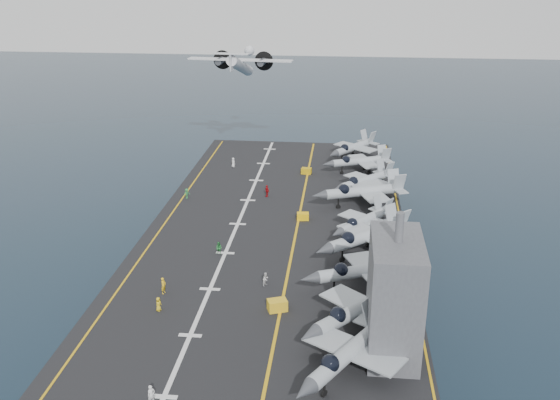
# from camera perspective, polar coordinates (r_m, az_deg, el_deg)

# --- Properties ---
(ground) EXTENTS (500.00, 500.00, 0.00)m
(ground) POSITION_cam_1_polar(r_m,az_deg,el_deg) (97.96, -0.25, -7.96)
(ground) COLOR #142135
(ground) RESTS_ON ground
(hull) EXTENTS (36.00, 90.00, 10.00)m
(hull) POSITION_cam_1_polar(r_m,az_deg,el_deg) (95.63, -0.25, -5.34)
(hull) COLOR #56595E
(hull) RESTS_ON ground
(flight_deck) EXTENTS (38.00, 92.00, 0.40)m
(flight_deck) POSITION_cam_1_polar(r_m,az_deg,el_deg) (93.43, -0.26, -2.48)
(flight_deck) COLOR black
(flight_deck) RESTS_ON hull
(foul_line) EXTENTS (0.35, 90.00, 0.02)m
(foul_line) POSITION_cam_1_polar(r_m,az_deg,el_deg) (93.09, 1.58, -2.43)
(foul_line) COLOR gold
(foul_line) RESTS_ON flight_deck
(landing_centerline) EXTENTS (0.50, 90.00, 0.02)m
(landing_centerline) POSITION_cam_1_polar(r_m,az_deg,el_deg) (94.13, -3.89, -2.20)
(landing_centerline) COLOR silver
(landing_centerline) RESTS_ON flight_deck
(deck_edge_port) EXTENTS (0.25, 90.00, 0.02)m
(deck_edge_port) POSITION_cam_1_polar(r_m,az_deg,el_deg) (96.54, -10.34, -1.90)
(deck_edge_port) COLOR gold
(deck_edge_port) RESTS_ON flight_deck
(deck_edge_stbd) EXTENTS (0.25, 90.00, 0.02)m
(deck_edge_stbd) POSITION_cam_1_polar(r_m,az_deg,el_deg) (93.31, 11.12, -2.79)
(deck_edge_stbd) COLOR gold
(deck_edge_stbd) RESTS_ON flight_deck
(island_superstructure) EXTENTS (5.00, 10.00, 15.00)m
(island_superstructure) POSITION_cam_1_polar(r_m,az_deg,el_deg) (62.85, 10.50, -7.48)
(island_superstructure) COLOR #56595E
(island_superstructure) RESTS_ON flight_deck
(fighter_jet_0) EXTENTS (16.35, 17.95, 5.19)m
(fighter_jet_0) POSITION_cam_1_polar(r_m,az_deg,el_deg) (61.08, 6.35, -13.54)
(fighter_jet_0) COLOR #8F969D
(fighter_jet_0) RESTS_ON flight_deck
(fighter_jet_1) EXTENTS (17.69, 18.11, 5.28)m
(fighter_jet_1) POSITION_cam_1_polar(r_m,az_deg,el_deg) (67.80, 7.24, -9.71)
(fighter_jet_1) COLOR #999FA9
(fighter_jet_1) RESTS_ON flight_deck
(fighter_jet_2) EXTENTS (17.34, 14.78, 5.09)m
(fighter_jet_2) POSITION_cam_1_polar(r_m,az_deg,el_deg) (75.85, 7.87, -6.29)
(fighter_jet_2) COLOR #8D959D
(fighter_jet_2) RESTS_ON flight_deck
(fighter_jet_3) EXTENTS (18.44, 18.03, 5.38)m
(fighter_jet_3) POSITION_cam_1_polar(r_m,az_deg,el_deg) (84.54, 7.96, -3.19)
(fighter_jet_3) COLOR #8C939D
(fighter_jet_3) RESTS_ON flight_deck
(fighter_jet_4) EXTENTS (14.53, 15.33, 4.44)m
(fighter_jet_4) POSITION_cam_1_polar(r_m,az_deg,el_deg) (90.57, 7.70, -1.80)
(fighter_jet_4) COLOR gray
(fighter_jet_4) RESTS_ON flight_deck
(fighter_jet_5) EXTENTS (18.01, 15.04, 5.34)m
(fighter_jet_5) POSITION_cam_1_polar(r_m,az_deg,el_deg) (100.79, 7.68, 0.88)
(fighter_jet_5) COLOR gray
(fighter_jet_5) RESTS_ON flight_deck
(fighter_jet_6) EXTENTS (15.84, 15.94, 4.68)m
(fighter_jet_6) POSITION_cam_1_polar(r_m,az_deg,el_deg) (106.82, 7.83, 1.87)
(fighter_jet_6) COLOR #8C929B
(fighter_jet_6) RESTS_ON flight_deck
(fighter_jet_7) EXTENTS (15.50, 13.13, 4.56)m
(fighter_jet_7) POSITION_cam_1_polar(r_m,az_deg,el_deg) (117.25, 7.37, 3.61)
(fighter_jet_7) COLOR #9FA6AE
(fighter_jet_7) RESTS_ON flight_deck
(fighter_jet_8) EXTENTS (15.27, 16.20, 4.69)m
(fighter_jet_8) POSITION_cam_1_polar(r_m,az_deg,el_deg) (125.67, 6.75, 4.86)
(fighter_jet_8) COLOR #9EA7AF
(fighter_jet_8) RESTS_ON flight_deck
(tow_cart_a) EXTENTS (2.52, 2.08, 1.30)m
(tow_cart_a) POSITION_cam_1_polar(r_m,az_deg,el_deg) (71.58, -0.25, -9.59)
(tow_cart_a) COLOR gold
(tow_cart_a) RESTS_ON flight_deck
(tow_cart_b) EXTENTS (1.89, 1.32, 1.08)m
(tow_cart_b) POSITION_cam_1_polar(r_m,az_deg,el_deg) (95.40, 2.10, -1.50)
(tow_cart_b) COLOR #EEB608
(tow_cart_b) RESTS_ON flight_deck
(tow_cart_c) EXTENTS (1.97, 1.42, 1.10)m
(tow_cart_c) POSITION_cam_1_polar(r_m,az_deg,el_deg) (116.00, 2.43, 2.68)
(tow_cart_c) COLOR #C89C0C
(tow_cart_c) RESTS_ON flight_deck
(crew_0) EXTENTS (0.92, 1.15, 1.67)m
(crew_0) POSITION_cam_1_polar(r_m,az_deg,el_deg) (72.73, -11.05, -9.32)
(crew_0) COLOR gold
(crew_0) RESTS_ON flight_deck
(crew_1) EXTENTS (1.13, 1.41, 2.05)m
(crew_1) POSITION_cam_1_polar(r_m,az_deg,el_deg) (76.04, -10.61, -7.69)
(crew_1) COLOR yellow
(crew_1) RESTS_ON flight_deck
(crew_2) EXTENTS (1.23, 1.01, 1.76)m
(crew_2) POSITION_cam_1_polar(r_m,az_deg,el_deg) (84.66, -5.60, -4.40)
(crew_2) COLOR #268137
(crew_2) RESTS_ON flight_deck
(crew_3) EXTENTS (1.22, 1.20, 1.71)m
(crew_3) POSITION_cam_1_polar(r_m,az_deg,el_deg) (104.84, -8.52, 0.59)
(crew_3) COLOR #2A823C
(crew_3) RESTS_ON flight_deck
(crew_4) EXTENTS (1.39, 1.44, 2.01)m
(crew_4) POSITION_cam_1_polar(r_m,az_deg,el_deg) (104.49, -1.21, 0.84)
(crew_4) COLOR #AD0A10
(crew_4) RESTS_ON flight_deck
(crew_5) EXTENTS (1.31, 1.32, 1.86)m
(crew_5) POSITION_cam_1_polar(r_m,az_deg,el_deg) (119.90, -4.30, 3.45)
(crew_5) COLOR silver
(crew_5) RESTS_ON flight_deck
(crew_6) EXTENTS (1.37, 1.35, 1.93)m
(crew_6) POSITION_cam_1_polar(r_m,az_deg,el_deg) (59.33, -11.68, -17.05)
(crew_6) COLOR silver
(crew_6) RESTS_ON flight_deck
(crew_7) EXTENTS (1.12, 1.24, 1.72)m
(crew_7) POSITION_cam_1_polar(r_m,az_deg,el_deg) (76.55, -1.32, -7.23)
(crew_7) COLOR silver
(crew_7) RESTS_ON flight_deck
(transport_plane) EXTENTS (26.71, 19.44, 5.97)m
(transport_plane) POSITION_cam_1_polar(r_m,az_deg,el_deg) (152.07, -3.65, 12.13)
(transport_plane) COLOR white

